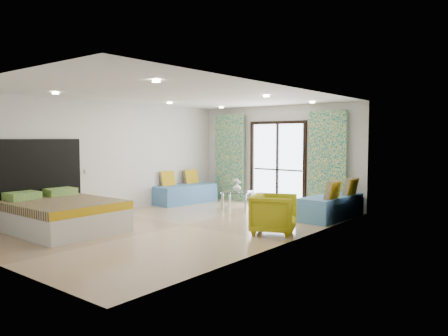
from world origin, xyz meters
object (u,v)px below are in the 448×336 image
Objects in this scene: daybed_right at (332,206)px; coffee_table at (237,193)px; daybed_left at (185,193)px; armchair at (274,212)px; bed at (62,215)px.

daybed_right is 2.48m from coffee_table.
daybed_left is 2.30× the size of armchair.
daybed_left is at bearing 98.73° from bed.
daybed_left is at bearing 43.23° from armchair.
bed is at bearing -104.97° from coffee_table.
coffee_table is (1.77, 0.09, 0.12)m from daybed_left.
daybed_right is 2.13m from armchair.
armchair is (2.25, -1.83, 0.01)m from coffee_table.
armchair is (3.39, 2.41, 0.10)m from bed.
daybed_left is 1.01× the size of daybed_right.
daybed_right is (4.23, 0.38, 0.00)m from daybed_left.
daybed_left is at bearing -177.21° from coffee_table.
daybed_right is at bearing 10.56° from daybed_left.
coffee_table is 1.07× the size of armchair.
daybed_right reaches higher than armchair.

